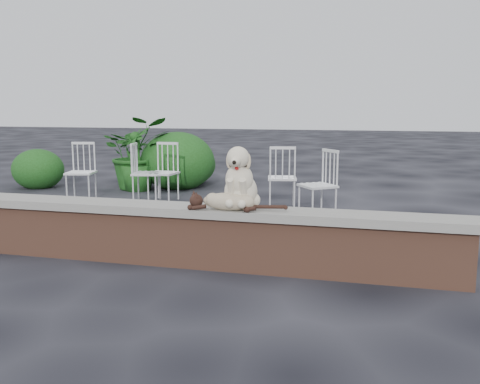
% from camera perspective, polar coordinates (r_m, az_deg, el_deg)
% --- Properties ---
extents(ground, '(60.00, 60.00, 0.00)m').
position_cam_1_polar(ground, '(5.29, -10.18, -7.44)').
color(ground, black).
rests_on(ground, ground).
extents(brick_wall, '(6.00, 0.30, 0.50)m').
position_cam_1_polar(brick_wall, '(5.23, -10.26, -4.81)').
color(brick_wall, brown).
rests_on(brick_wall, ground).
extents(capstone, '(6.20, 0.40, 0.08)m').
position_cam_1_polar(capstone, '(5.16, -10.35, -1.69)').
color(capstone, slate).
rests_on(capstone, brick_wall).
extents(dog, '(0.41, 0.53, 0.59)m').
position_cam_1_polar(dog, '(4.83, 0.10, 1.74)').
color(dog, beige).
rests_on(dog, capstone).
extents(cat, '(1.07, 0.30, 0.18)m').
position_cam_1_polar(cat, '(4.74, -1.29, -0.93)').
color(cat, tan).
rests_on(cat, capstone).
extents(chair_e, '(0.67, 0.67, 0.94)m').
position_cam_1_polar(chair_e, '(8.50, -10.22, 2.13)').
color(chair_e, white).
rests_on(chair_e, ground).
extents(chair_a, '(0.67, 0.67, 0.94)m').
position_cam_1_polar(chair_a, '(8.85, -17.06, 2.15)').
color(chair_a, white).
rests_on(chair_a, ground).
extents(chair_d, '(0.79, 0.79, 0.94)m').
position_cam_1_polar(chair_d, '(7.15, 8.50, 0.83)').
color(chair_d, white).
rests_on(chair_d, ground).
extents(chair_b, '(0.59, 0.59, 0.94)m').
position_cam_1_polar(chair_b, '(8.51, -8.44, 2.19)').
color(chair_b, white).
rests_on(chair_b, ground).
extents(chair_c, '(0.66, 0.66, 0.94)m').
position_cam_1_polar(chair_c, '(7.86, 4.64, 1.67)').
color(chair_c, white).
rests_on(chair_c, ground).
extents(potted_plant_a, '(1.57, 1.53, 1.33)m').
position_cam_1_polar(potted_plant_a, '(9.83, -11.27, 4.21)').
color(potted_plant_a, '#194313').
rests_on(potted_plant_a, ground).
extents(potted_plant_b, '(0.91, 0.91, 1.15)m').
position_cam_1_polar(potted_plant_b, '(9.62, -11.20, 3.57)').
color(potted_plant_b, '#194313').
rests_on(potted_plant_b, ground).
extents(shrubbery, '(3.74, 2.22, 1.11)m').
position_cam_1_polar(shrubbery, '(10.06, -9.37, 3.08)').
color(shrubbery, '#194313').
rests_on(shrubbery, ground).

